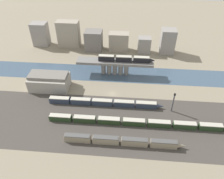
# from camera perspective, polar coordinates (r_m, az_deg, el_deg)

# --- Properties ---
(ground_plane) EXTENTS (400.00, 400.00, 0.00)m
(ground_plane) POSITION_cam_1_polar(r_m,az_deg,el_deg) (133.76, 0.04, -1.07)
(ground_plane) COLOR gray
(railbed_yard) EXTENTS (280.00, 42.00, 0.01)m
(railbed_yard) POSITION_cam_1_polar(r_m,az_deg,el_deg) (116.29, -0.96, -8.57)
(railbed_yard) COLOR #423D38
(railbed_yard) RESTS_ON ground
(river_water) EXTENTS (320.00, 19.46, 0.01)m
(river_water) POSITION_cam_1_polar(r_m,az_deg,el_deg) (151.06, 0.73, 4.13)
(river_water) COLOR #3D5166
(river_water) RESTS_ON ground
(bridge) EXTENTS (50.76, 7.90, 10.30)m
(bridge) POSITION_cam_1_polar(r_m,az_deg,el_deg) (146.93, 0.75, 6.58)
(bridge) COLOR slate
(bridge) RESTS_ON ground
(train_on_bridge) EXTENTS (37.16, 3.04, 3.85)m
(train_on_bridge) POSITION_cam_1_polar(r_m,az_deg,el_deg) (144.32, 3.63, 7.99)
(train_on_bridge) COLOR black
(train_on_bridge) RESTS_ON bridge
(train_yard_near) EXTENTS (57.53, 2.65, 4.17)m
(train_yard_near) POSITION_cam_1_polar(r_m,az_deg,el_deg) (105.75, 2.81, -13.33)
(train_yard_near) COLOR gray
(train_yard_near) RESTS_ON ground
(train_yard_mid) EXTENTS (106.13, 2.93, 3.56)m
(train_yard_mid) POSITION_cam_1_polar(r_m,az_deg,el_deg) (115.13, 9.75, -8.66)
(train_yard_mid) COLOR #23381E
(train_yard_mid) RESTS_ON ground
(train_yard_far) EXTENTS (65.65, 2.87, 3.77)m
(train_yard_far) POSITION_cam_1_polar(r_m,az_deg,el_deg) (124.74, -1.92, -3.44)
(train_yard_far) COLOR #2D384C
(train_yard_far) RESTS_ON ground
(warehouse_building) EXTENTS (23.89, 13.63, 10.16)m
(warehouse_building) POSITION_cam_1_polar(r_m,az_deg,el_deg) (141.26, -16.05, 2.10)
(warehouse_building) COLOR #9E998E
(warehouse_building) RESTS_ON ground
(signal_tower) EXTENTS (1.00, 0.78, 12.40)m
(signal_tower) POSITION_cam_1_polar(r_m,az_deg,el_deg) (122.68, 15.65, -3.27)
(signal_tower) COLOR #4C4C51
(signal_tower) RESTS_ON ground
(city_block_far_left) EXTENTS (12.56, 9.28, 18.90)m
(city_block_far_left) POSITION_cam_1_polar(r_m,az_deg,el_deg) (194.19, -18.19, 13.58)
(city_block_far_left) COLOR gray
(city_block_far_left) RESTS_ON ground
(city_block_left) EXTENTS (17.64, 8.50, 21.09)m
(city_block_left) POSITION_cam_1_polar(r_m,az_deg,el_deg) (186.01, -11.26, 14.04)
(city_block_left) COLOR gray
(city_block_left) RESTS_ON ground
(city_block_center) EXTENTS (13.42, 10.95, 15.92)m
(city_block_center) POSITION_cam_1_polar(r_m,az_deg,el_deg) (178.23, -4.80, 12.62)
(city_block_center) COLOR slate
(city_block_center) RESTS_ON ground
(city_block_right) EXTENTS (15.36, 8.48, 14.54)m
(city_block_right) POSITION_cam_1_polar(r_m,az_deg,el_deg) (177.34, 1.78, 12.35)
(city_block_right) COLOR gray
(city_block_right) RESTS_ON ground
(city_block_far_right) EXTENTS (9.74, 8.02, 12.75)m
(city_block_far_right) POSITION_cam_1_polar(r_m,az_deg,el_deg) (175.87, 8.41, 11.39)
(city_block_far_right) COLOR gray
(city_block_far_right) RESTS_ON ground
(city_block_tall) EXTENTS (10.93, 9.87, 19.32)m
(city_block_tall) POSITION_cam_1_polar(r_m,az_deg,el_deg) (177.60, 14.32, 12.07)
(city_block_tall) COLOR gray
(city_block_tall) RESTS_ON ground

